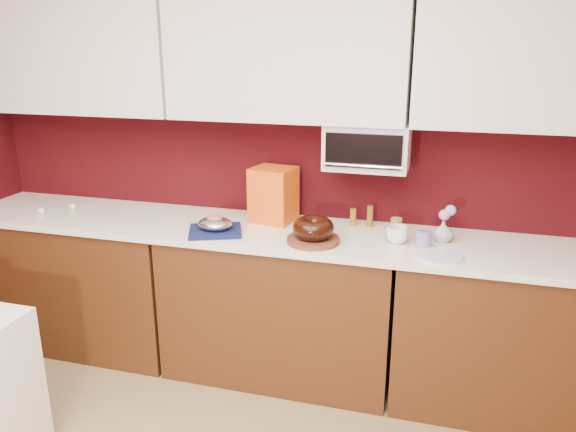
# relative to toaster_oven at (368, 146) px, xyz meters

# --- Properties ---
(wall_back) EXTENTS (4.00, 0.02, 2.50)m
(wall_back) POSITION_rel_toaster_oven_xyz_m (-0.45, 0.15, -0.12)
(wall_back) COLOR #38070B
(wall_back) RESTS_ON floor
(base_cabinet_left) EXTENTS (1.31, 0.58, 0.86)m
(base_cabinet_left) POSITION_rel_toaster_oven_xyz_m (-1.78, -0.17, -0.95)
(base_cabinet_left) COLOR #47250E
(base_cabinet_left) RESTS_ON floor
(base_cabinet_center) EXTENTS (1.31, 0.58, 0.86)m
(base_cabinet_center) POSITION_rel_toaster_oven_xyz_m (-0.45, -0.17, -0.95)
(base_cabinet_center) COLOR #47250E
(base_cabinet_center) RESTS_ON floor
(base_cabinet_right) EXTENTS (1.31, 0.58, 0.86)m
(base_cabinet_right) POSITION_rel_toaster_oven_xyz_m (0.88, -0.17, -0.95)
(base_cabinet_right) COLOR #47250E
(base_cabinet_right) RESTS_ON floor
(countertop) EXTENTS (4.00, 0.62, 0.04)m
(countertop) POSITION_rel_toaster_oven_xyz_m (-0.45, -0.17, -0.49)
(countertop) COLOR white
(countertop) RESTS_ON base_cabinet_center
(upper_cabinet_left) EXTENTS (1.31, 0.33, 0.70)m
(upper_cabinet_left) POSITION_rel_toaster_oven_xyz_m (-1.78, -0.02, 0.48)
(upper_cabinet_left) COLOR white
(upper_cabinet_left) RESTS_ON wall_back
(upper_cabinet_center) EXTENTS (1.31, 0.33, 0.70)m
(upper_cabinet_center) POSITION_rel_toaster_oven_xyz_m (-0.45, -0.02, 0.48)
(upper_cabinet_center) COLOR white
(upper_cabinet_center) RESTS_ON wall_back
(upper_cabinet_right) EXTENTS (1.31, 0.33, 0.70)m
(upper_cabinet_right) POSITION_rel_toaster_oven_xyz_m (0.88, -0.02, 0.48)
(upper_cabinet_right) COLOR white
(upper_cabinet_right) RESTS_ON wall_back
(toaster_oven) EXTENTS (0.45, 0.30, 0.25)m
(toaster_oven) POSITION_rel_toaster_oven_xyz_m (0.00, 0.00, 0.00)
(toaster_oven) COLOR white
(toaster_oven) RESTS_ON upper_cabinet_center
(toaster_oven_door) EXTENTS (0.40, 0.02, 0.18)m
(toaster_oven_door) POSITION_rel_toaster_oven_xyz_m (0.00, -0.16, 0.00)
(toaster_oven_door) COLOR black
(toaster_oven_door) RESTS_ON toaster_oven
(toaster_oven_handle) EXTENTS (0.42, 0.02, 0.02)m
(toaster_oven_handle) POSITION_rel_toaster_oven_xyz_m (0.00, -0.18, -0.07)
(toaster_oven_handle) COLOR silver
(toaster_oven_handle) RESTS_ON toaster_oven
(cake_base) EXTENTS (0.36, 0.36, 0.03)m
(cake_base) POSITION_rel_toaster_oven_xyz_m (-0.23, -0.31, -0.46)
(cake_base) COLOR brown
(cake_base) RESTS_ON countertop
(bundt_cake) EXTENTS (0.29, 0.29, 0.09)m
(bundt_cake) POSITION_rel_toaster_oven_xyz_m (-0.23, -0.31, -0.40)
(bundt_cake) COLOR black
(bundt_cake) RESTS_ON cake_base
(navy_towel) EXTENTS (0.35, 0.33, 0.02)m
(navy_towel) POSITION_rel_toaster_oven_xyz_m (-0.79, -0.31, -0.46)
(navy_towel) COLOR #121943
(navy_towel) RESTS_ON countertop
(foil_ham_nest) EXTENTS (0.24, 0.22, 0.07)m
(foil_ham_nest) POSITION_rel_toaster_oven_xyz_m (-0.79, -0.31, -0.42)
(foil_ham_nest) COLOR white
(foil_ham_nest) RESTS_ON navy_towel
(roasted_ham) EXTENTS (0.10, 0.09, 0.06)m
(roasted_ham) POSITION_rel_toaster_oven_xyz_m (-0.79, -0.31, -0.40)
(roasted_ham) COLOR #B16451
(roasted_ham) RESTS_ON foil_ham_nest
(pandoro_box) EXTENTS (0.27, 0.25, 0.32)m
(pandoro_box) POSITION_rel_toaster_oven_xyz_m (-0.54, -0.01, -0.31)
(pandoro_box) COLOR red
(pandoro_box) RESTS_ON countertop
(dark_pan) EXTENTS (0.21, 0.21, 0.03)m
(dark_pan) POSITION_rel_toaster_oven_xyz_m (-0.27, -0.09, -0.46)
(dark_pan) COLOR black
(dark_pan) RESTS_ON countertop
(coffee_mug) EXTENTS (0.12, 0.12, 0.11)m
(coffee_mug) POSITION_rel_toaster_oven_xyz_m (0.20, -0.20, -0.42)
(coffee_mug) COLOR white
(coffee_mug) RESTS_ON countertop
(blue_jar) EXTENTS (0.09, 0.09, 0.09)m
(blue_jar) POSITION_rel_toaster_oven_xyz_m (0.34, -0.24, -0.43)
(blue_jar) COLOR navy
(blue_jar) RESTS_ON countertop
(flower_vase) EXTENTS (0.10, 0.10, 0.13)m
(flower_vase) POSITION_rel_toaster_oven_xyz_m (0.43, -0.11, -0.41)
(flower_vase) COLOR #ABB1C2
(flower_vase) RESTS_ON countertop
(flower_pink) EXTENTS (0.06, 0.06, 0.06)m
(flower_pink) POSITION_rel_toaster_oven_xyz_m (0.43, -0.11, -0.33)
(flower_pink) COLOR pink
(flower_pink) RESTS_ON flower_vase
(flower_blue) EXTENTS (0.06, 0.06, 0.06)m
(flower_blue) POSITION_rel_toaster_oven_xyz_m (0.46, -0.09, -0.30)
(flower_blue) COLOR #96B7F1
(flower_blue) RESTS_ON flower_vase
(china_plate) EXTENTS (0.25, 0.25, 0.01)m
(china_plate) POSITION_rel_toaster_oven_xyz_m (0.42, -0.35, -0.47)
(china_plate) COLOR white
(china_plate) RESTS_ON countertop
(amber_bottle) EXTENTS (0.04, 0.04, 0.10)m
(amber_bottle) POSITION_rel_toaster_oven_xyz_m (-0.07, 0.02, -0.42)
(amber_bottle) COLOR #895E19
(amber_bottle) RESTS_ON countertop
(paper_cup) EXTENTS (0.07, 0.07, 0.09)m
(paper_cup) POSITION_rel_toaster_oven_xyz_m (0.18, -0.06, -0.43)
(paper_cup) COLOR olive
(paper_cup) RESTS_ON countertop
(egg_left) EXTENTS (0.06, 0.05, 0.04)m
(egg_left) POSITION_rel_toaster_oven_xyz_m (-1.96, -0.27, -0.45)
(egg_left) COLOR silver
(egg_left) RESTS_ON countertop
(egg_right) EXTENTS (0.06, 0.05, 0.04)m
(egg_right) POSITION_rel_toaster_oven_xyz_m (-1.83, -0.14, -0.45)
(egg_right) COLOR silver
(egg_right) RESTS_ON countertop
(amber_bottle_tall) EXTENTS (0.05, 0.05, 0.12)m
(amber_bottle_tall) POSITION_rel_toaster_oven_xyz_m (0.03, 0.04, -0.41)
(amber_bottle_tall) COLOR brown
(amber_bottle_tall) RESTS_ON countertop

